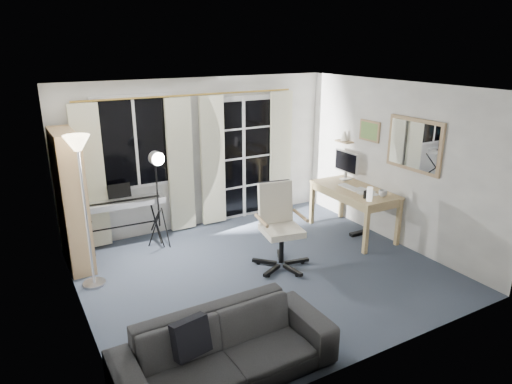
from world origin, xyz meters
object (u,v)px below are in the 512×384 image
desk (354,194)px  bookshelf (69,205)px  studio_light (157,170)px  keyboard_piano (122,204)px  sofa (225,340)px  office_chair (278,218)px  torchiere_lamp (80,167)px  mug (383,192)px  monitor (346,163)px

desk → bookshelf: bearing=166.9°
desk → studio_light: bearing=161.9°
keyboard_piano → sofa: size_ratio=0.62×
office_chair → desk: 1.61m
torchiere_lamp → desk: size_ratio=1.34×
keyboard_piano → studio_light: bearing=-30.3°
desk → sofa: size_ratio=0.71×
bookshelf → torchiere_lamp: 0.93m
bookshelf → desk: 4.13m
torchiere_lamp → mug: torchiere_lamp is taller
torchiere_lamp → office_chair: 2.56m
torchiere_lamp → sofa: (0.71, -2.32, -1.14)m
mug → studio_light: bearing=153.1°
studio_light → monitor: 3.05m
bookshelf → office_chair: 2.76m
sofa → keyboard_piano: bearing=90.9°
torchiere_lamp → monitor: (4.10, 0.10, -0.50)m
keyboard_piano → mug: 3.82m
office_chair → sofa: bearing=-123.8°
office_chair → keyboard_piano: bearing=147.3°
bookshelf → studio_light: 1.24m
desk → keyboard_piano: bearing=159.7°
mug → monitor: bearing=84.2°
studio_light → office_chair: (1.23, -1.26, -0.53)m
keyboard_piano → office_chair: size_ratio=1.09×
desk → monitor: 0.62m
monitor → mug: bearing=-94.7°
bookshelf → studio_light: (1.20, -0.04, 0.32)m
bookshelf → sofa: bookshelf is taller
torchiere_lamp → desk: bearing=-5.2°
torchiere_lamp → desk: (3.91, -0.35, -0.87)m
torchiere_lamp → mug: bearing=-12.0°
studio_light → mug: 3.28m
sofa → monitor: bearing=35.0°
studio_light → desk: 3.02m
mug → desk: bearing=101.3°
keyboard_piano → sofa: bearing=-85.8°
mug → sofa: size_ratio=0.06×
mug → sofa: 3.63m
torchiere_lamp → office_chair: torchiere_lamp is taller
studio_light → mug: studio_light is taller
sofa → desk: bearing=31.1°
studio_light → desk: bearing=-27.7°
studio_light → monitor: (3.00, -0.53, -0.16)m
torchiere_lamp → studio_light: (1.10, 0.62, -0.33)m
monitor → bookshelf: bearing=173.4°
office_chair → monitor: monitor is taller
bookshelf → keyboard_piano: 0.80m
monitor → sofa: monitor is taller
studio_light → monitor: studio_light is taller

